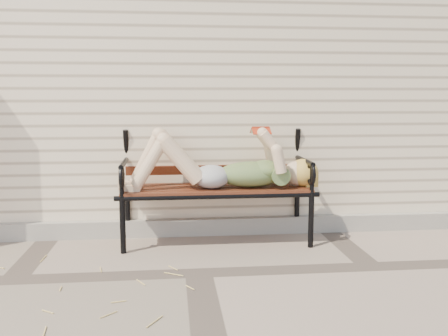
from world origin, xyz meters
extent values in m
plane|color=gray|center=(0.00, 0.00, 0.00)|extent=(80.00, 80.00, 0.00)
cube|color=beige|center=(0.00, 3.00, 1.50)|extent=(8.00, 4.00, 3.00)
cube|color=#A09B91|center=(0.00, 0.97, 0.07)|extent=(8.00, 0.10, 0.15)
cylinder|color=black|center=(-0.57, 0.51, 0.23)|extent=(0.04, 0.04, 0.46)
cylinder|color=black|center=(-0.57, 0.97, 0.23)|extent=(0.04, 0.04, 0.46)
cylinder|color=black|center=(0.95, 0.51, 0.23)|extent=(0.04, 0.04, 0.46)
cylinder|color=black|center=(0.95, 0.97, 0.23)|extent=(0.04, 0.04, 0.46)
cube|color=brown|center=(0.19, 0.74, 0.46)|extent=(1.55, 0.50, 0.03)
cylinder|color=black|center=(0.19, 0.51, 0.44)|extent=(1.63, 0.04, 0.04)
cylinder|color=black|center=(0.19, 0.97, 0.44)|extent=(1.63, 0.04, 0.04)
torus|color=black|center=(0.19, 1.08, 0.97)|extent=(0.28, 0.04, 0.28)
ellipsoid|color=#0B344F|center=(0.48, 0.71, 0.58)|extent=(0.55, 0.32, 0.21)
ellipsoid|color=#0B344F|center=(0.60, 0.71, 0.62)|extent=(0.27, 0.31, 0.16)
ellipsoid|color=#A0A0A4|center=(0.15, 0.71, 0.57)|extent=(0.31, 0.35, 0.19)
sphere|color=#D1AA8C|center=(0.87, 0.71, 0.58)|extent=(0.22, 0.22, 0.22)
ellipsoid|color=gold|center=(0.92, 0.71, 0.59)|extent=(0.26, 0.26, 0.23)
cube|color=#A02912|center=(0.56, 0.71, 0.97)|extent=(0.14, 0.02, 0.02)
cube|color=silver|center=(0.56, 0.67, 0.94)|extent=(0.14, 0.09, 0.05)
cube|color=silver|center=(0.56, 0.75, 0.94)|extent=(0.14, 0.09, 0.05)
cube|color=#A02912|center=(0.56, 0.66, 0.95)|extent=(0.15, 0.10, 0.05)
cube|color=#A02912|center=(0.56, 0.76, 0.95)|extent=(0.15, 0.10, 0.05)
cylinder|color=#E2C46E|center=(-0.06, -0.20, 0.01)|extent=(0.09, 0.09, 0.01)
cylinder|color=#E2C46E|center=(-0.51, -0.30, 0.01)|extent=(0.10, 0.10, 0.01)
cylinder|color=#E2C46E|center=(-0.70, -0.27, 0.01)|extent=(0.03, 0.12, 0.01)
cylinder|color=#E2C46E|center=(-0.37, -0.35, 0.01)|extent=(0.03, 0.10, 0.01)
cylinder|color=#E2C46E|center=(-1.07, 0.23, 0.01)|extent=(0.09, 0.08, 0.01)
cylinder|color=#E2C46E|center=(-0.53, -0.48, 0.01)|extent=(0.07, 0.12, 0.01)
cylinder|color=#E2C46E|center=(-0.93, -0.51, 0.01)|extent=(0.10, 0.05, 0.01)
cylinder|color=#E2C46E|center=(-0.92, 0.30, 0.01)|extent=(0.11, 0.12, 0.01)
cylinder|color=#E2C46E|center=(-0.72, 0.30, 0.01)|extent=(0.04, 0.09, 0.01)
cylinder|color=#E2C46E|center=(-0.59, -0.50, 0.01)|extent=(0.08, 0.01, 0.01)
cylinder|color=#E2C46E|center=(-0.01, -0.73, 0.01)|extent=(0.11, 0.04, 0.01)
camera|label=1|loc=(-0.18, -3.35, 1.22)|focal=40.00mm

